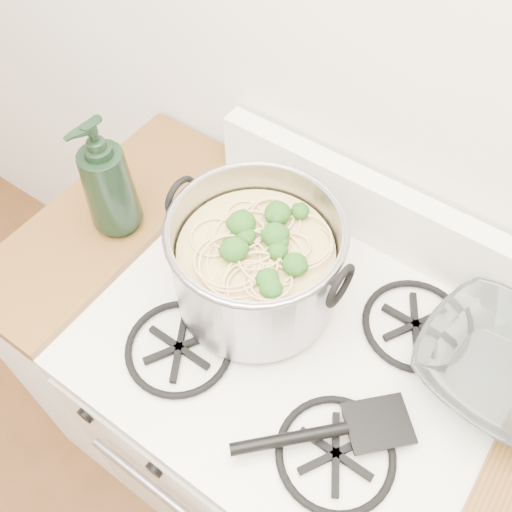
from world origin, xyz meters
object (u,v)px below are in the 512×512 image
at_px(gas_range, 287,424).
at_px(bottle, 106,178).
at_px(glass_bowl, 496,371).
at_px(stock_pot, 256,264).
at_px(spatula, 379,422).

xyz_separation_m(gas_range, bottle, (-0.46, 0.01, 0.62)).
height_order(glass_bowl, bottle, bottle).
relative_size(stock_pot, bottle, 1.24).
height_order(stock_pot, glass_bowl, stock_pot).
bearing_deg(bottle, stock_pot, 10.07).
distance_m(gas_range, bottle, 0.78).
bearing_deg(gas_range, glass_bowl, 22.34).
bearing_deg(stock_pot, gas_range, -14.63).
xyz_separation_m(stock_pot, glass_bowl, (0.45, 0.10, -0.08)).
relative_size(gas_range, stock_pot, 2.65).
height_order(stock_pot, bottle, bottle).
relative_size(spatula, glass_bowl, 2.72).
height_order(gas_range, bottle, bottle).
bearing_deg(spatula, stock_pot, -152.51).
xyz_separation_m(stock_pot, bottle, (-0.34, -0.02, 0.04)).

